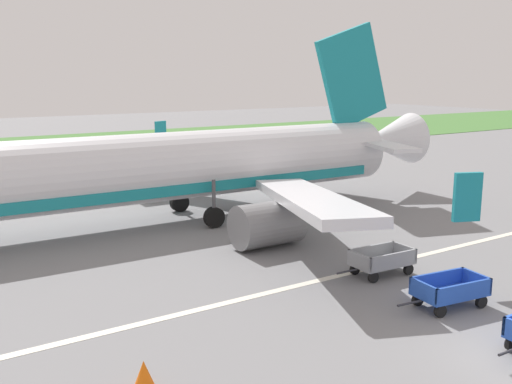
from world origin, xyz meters
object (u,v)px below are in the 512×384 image
baggage_cart_fourth_in_row (450,290)px  baggage_cart_far_end (382,260)px  traffic_cone_mid_apron (144,373)px  airplane (171,168)px  traffic_cone_near_plane (249,239)px

baggage_cart_fourth_in_row → baggage_cart_far_end: bearing=83.0°
traffic_cone_mid_apron → airplane: bearing=62.4°
baggage_cart_fourth_in_row → traffic_cone_mid_apron: 11.10m
airplane → baggage_cart_far_end: size_ratio=10.48×
airplane → traffic_cone_mid_apron: (-8.08, -15.45, -2.70)m
baggage_cart_far_end → traffic_cone_mid_apron: baggage_cart_far_end is taller
airplane → baggage_cart_far_end: (3.44, -12.57, -2.45)m
traffic_cone_near_plane → baggage_cart_fourth_in_row: bearing=-79.5°
baggage_cart_far_end → traffic_cone_near_plane: baggage_cart_far_end is taller
traffic_cone_near_plane → traffic_cone_mid_apron: size_ratio=0.94×
baggage_cart_fourth_in_row → traffic_cone_near_plane: (-1.88, 10.12, -0.27)m
baggage_cart_far_end → traffic_cone_mid_apron: size_ratio=5.03×
airplane → baggage_cart_fourth_in_row: airplane is taller
airplane → traffic_cone_near_plane: 6.86m
airplane → traffic_cone_near_plane: bearing=-79.9°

